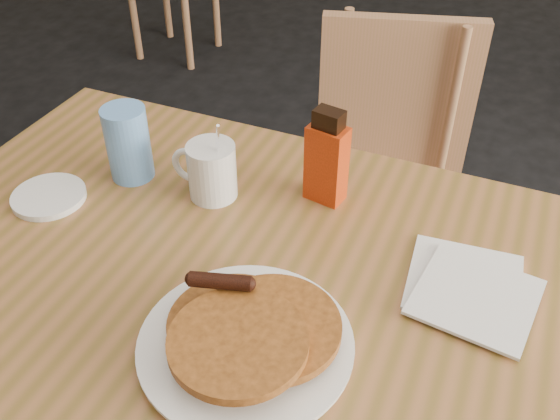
% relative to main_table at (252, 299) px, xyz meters
% --- Properties ---
extents(main_table, '(1.32, 0.89, 0.75)m').
position_rel_main_table_xyz_m(main_table, '(0.00, 0.00, 0.00)').
color(main_table, brown).
rests_on(main_table, floor).
extents(chair_main_far, '(0.49, 0.50, 0.88)m').
position_rel_main_table_xyz_m(chair_main_far, '(0.03, 0.72, -0.18)').
color(chair_main_far, '#996648').
rests_on(chair_main_far, floor).
extents(pancake_plate, '(0.30, 0.30, 0.09)m').
position_rel_main_table_xyz_m(pancake_plate, '(0.05, -0.12, 0.06)').
color(pancake_plate, silver).
rests_on(pancake_plate, main_table).
extents(coffee_mug, '(0.13, 0.09, 0.17)m').
position_rel_main_table_xyz_m(coffee_mug, '(-0.16, 0.18, 0.09)').
color(coffee_mug, silver).
rests_on(coffee_mug, main_table).
extents(syrup_bottle, '(0.07, 0.06, 0.18)m').
position_rel_main_table_xyz_m(syrup_bottle, '(0.03, 0.25, 0.12)').
color(syrup_bottle, maroon).
rests_on(syrup_bottle, main_table).
extents(napkin_stack, '(0.21, 0.22, 0.01)m').
position_rel_main_table_xyz_m(napkin_stack, '(0.32, 0.11, 0.05)').
color(napkin_stack, silver).
rests_on(napkin_stack, main_table).
extents(blue_tumbler, '(0.11, 0.11, 0.14)m').
position_rel_main_table_xyz_m(blue_tumbler, '(-0.33, 0.17, 0.11)').
color(blue_tumbler, '#5D94DA').
rests_on(blue_tumbler, main_table).
extents(side_saucer, '(0.14, 0.14, 0.01)m').
position_rel_main_table_xyz_m(side_saucer, '(-0.43, 0.05, 0.05)').
color(side_saucer, silver).
rests_on(side_saucer, main_table).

